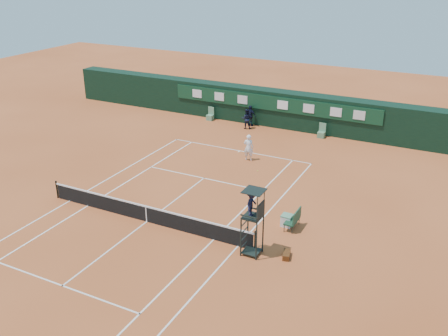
# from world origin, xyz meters

# --- Properties ---
(ground) EXTENTS (90.00, 90.00, 0.00)m
(ground) POSITION_xyz_m (0.00, 0.00, 0.00)
(ground) COLOR #BE5A2C
(ground) RESTS_ON ground
(court_lines) EXTENTS (11.05, 23.85, 0.01)m
(court_lines) POSITION_xyz_m (0.00, 0.00, 0.01)
(court_lines) COLOR silver
(court_lines) RESTS_ON ground
(tennis_net) EXTENTS (12.90, 0.10, 1.10)m
(tennis_net) POSITION_xyz_m (0.00, 0.00, 0.51)
(tennis_net) COLOR black
(tennis_net) RESTS_ON ground
(back_wall) EXTENTS (40.00, 1.65, 3.00)m
(back_wall) POSITION_xyz_m (0.00, 18.74, 1.51)
(back_wall) COLOR black
(back_wall) RESTS_ON ground
(linesman_chair_left) EXTENTS (0.55, 0.50, 1.15)m
(linesman_chair_left) POSITION_xyz_m (-5.50, 17.48, 0.32)
(linesman_chair_left) COLOR #598864
(linesman_chair_left) RESTS_ON ground
(linesman_chair_right) EXTENTS (0.55, 0.50, 1.15)m
(linesman_chair_right) POSITION_xyz_m (4.50, 17.48, 0.32)
(linesman_chair_right) COLOR #538059
(linesman_chair_right) RESTS_ON ground
(umpire_chair) EXTENTS (0.96, 0.95, 3.42)m
(umpire_chair) POSITION_xyz_m (6.35, -0.32, 2.46)
(umpire_chair) COLOR black
(umpire_chair) RESTS_ON ground
(player_bench) EXTENTS (0.56, 1.20, 1.10)m
(player_bench) POSITION_xyz_m (7.36, 2.90, 0.60)
(player_bench) COLOR #183C26
(player_bench) RESTS_ON ground
(tennis_bag) EXTENTS (0.50, 0.81, 0.28)m
(tennis_bag) POSITION_xyz_m (7.98, 0.15, 0.14)
(tennis_bag) COLOR black
(tennis_bag) RESTS_ON ground
(cooler) EXTENTS (0.57, 0.57, 0.65)m
(cooler) POSITION_xyz_m (6.93, 3.02, 0.33)
(cooler) COLOR silver
(cooler) RESTS_ON ground
(tennis_ball) EXTENTS (0.07, 0.07, 0.07)m
(tennis_ball) POSITION_xyz_m (2.66, 9.02, 0.03)
(tennis_ball) COLOR #D5E635
(tennis_ball) RESTS_ON ground
(player) EXTENTS (0.76, 0.56, 1.89)m
(player) POSITION_xyz_m (1.29, 10.55, 0.95)
(player) COLOR white
(player) RESTS_ON ground
(ball_kid_left) EXTENTS (0.99, 0.88, 1.69)m
(ball_kid_left) POSITION_xyz_m (-1.71, 16.79, 0.85)
(ball_kid_left) COLOR black
(ball_kid_left) RESTS_ON ground
(ball_kid_right) EXTENTS (1.07, 0.52, 1.77)m
(ball_kid_right) POSITION_xyz_m (-1.71, 17.59, 0.88)
(ball_kid_right) COLOR black
(ball_kid_right) RESTS_ON ground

